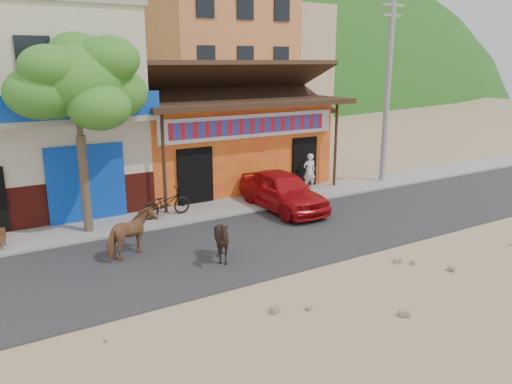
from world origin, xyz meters
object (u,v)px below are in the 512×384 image
red_car (283,190)px  pedestrian (309,171)px  cow_dark (222,240)px  utility_pole (388,89)px  tree (80,135)px  cow_tan (132,234)px  scooter (166,203)px

red_car → pedestrian: (2.45, 1.66, 0.12)m
cow_dark → red_car: bearing=100.4°
utility_pole → red_car: bearing=-169.0°
tree → cow_tan: 3.59m
tree → red_car: (6.65, -1.00, -2.37)m
scooter → pedestrian: size_ratio=1.20×
pedestrian → cow_tan: bearing=30.5°
utility_pole → scooter: utility_pole is taller
scooter → red_car: bearing=-112.1°
cow_dark → red_car: red_car is taller
cow_dark → utility_pole: bearing=85.7°
tree → cow_tan: size_ratio=3.93×
red_car → pedestrian: bearing=35.5°
utility_pole → cow_dark: 11.72m
cow_dark → pedestrian: 8.20m
cow_tan → scooter: (2.05, 2.70, -0.09)m
tree → scooter: 3.65m
utility_pole → pedestrian: size_ratio=5.36×
utility_pole → cow_tan: 12.98m
tree → utility_pole: (12.80, 0.20, 1.00)m
pedestrian → cow_dark: bearing=46.4°
tree → red_car: size_ratio=1.44×
cow_dark → red_car: 5.25m
red_car → cow_dark: bearing=-140.5°
utility_pole → cow_tan: utility_pole is taller
tree → red_car: tree is taller
utility_pole → pedestrian: bearing=173.0°
red_car → cow_tan: bearing=-164.1°
cow_dark → tree: bearing=-176.9°
scooter → cow_dark: bearing=172.2°
cow_tan → pedestrian: size_ratio=1.02×
tree → pedestrian: bearing=4.1°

